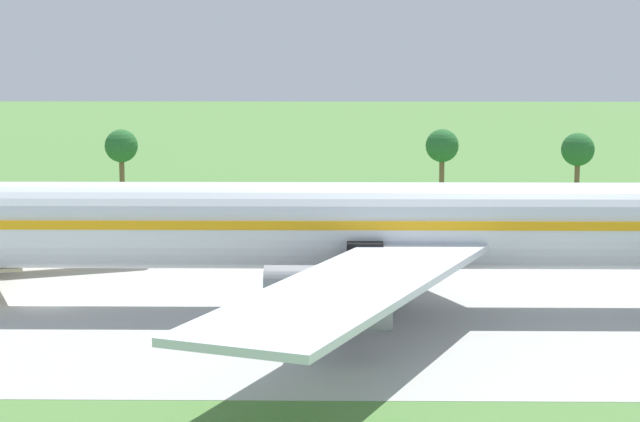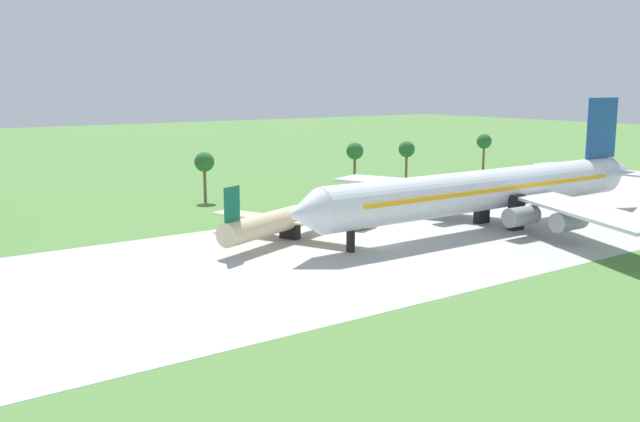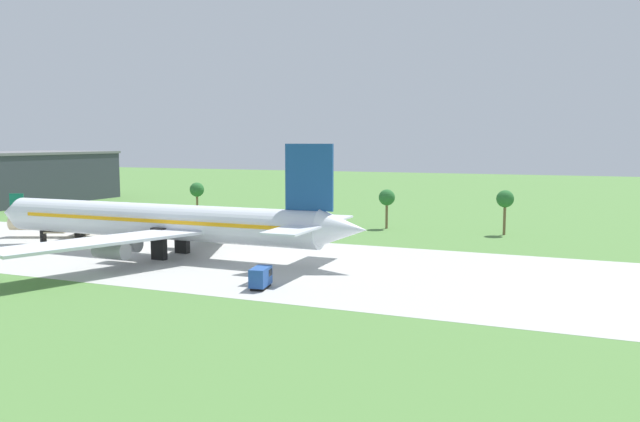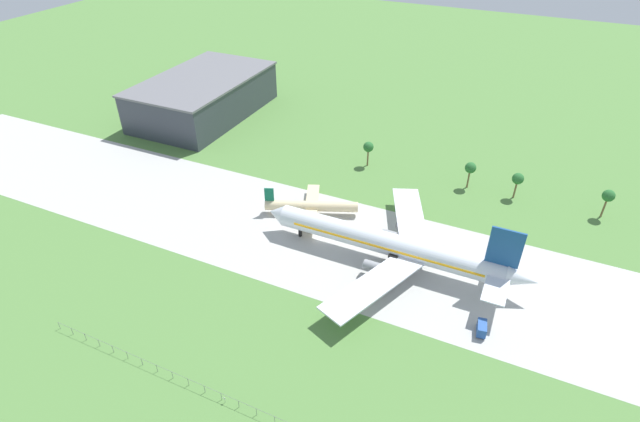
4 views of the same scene
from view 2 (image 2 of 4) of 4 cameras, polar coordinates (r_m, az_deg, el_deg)
name	(u,v)px [view 2 (image 2 of 4)]	position (r m, az deg, el deg)	size (l,w,h in m)	color
ground_plane	(380,245)	(95.64, 4.85, -2.72)	(600.00, 600.00, 0.00)	#517F3D
taxiway_strip	(380,245)	(95.64, 4.85, -2.71)	(320.00, 44.00, 0.02)	#B2B2AD
jet_airliner	(494,189)	(108.88, 13.74, 1.70)	(72.57, 61.40, 18.96)	silver
regional_aircraft	(289,218)	(98.48, -2.47, -0.58)	(27.02, 24.67, 8.87)	beige
palm_tree_row	(373,151)	(152.78, 4.26, 4.82)	(78.48, 3.60, 9.33)	brown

